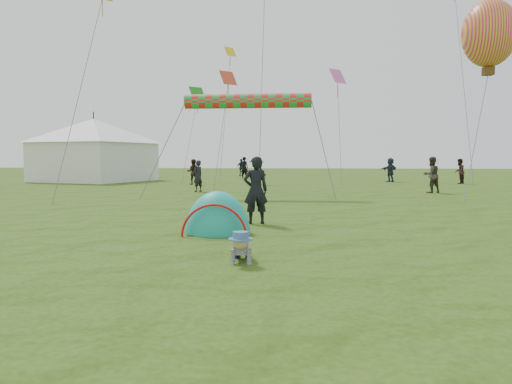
# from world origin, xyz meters

# --- Properties ---
(ground) EXTENTS (140.00, 140.00, 0.00)m
(ground) POSITION_xyz_m (0.00, 0.00, 0.00)
(ground) COLOR #254A0D
(crawling_toddler) EXTENTS (0.56, 0.76, 0.56)m
(crawling_toddler) POSITION_xyz_m (-1.04, 0.15, 0.28)
(crawling_toddler) COLOR black
(crawling_toddler) RESTS_ON ground
(popup_tent) EXTENTS (1.54, 1.28, 1.95)m
(popup_tent) POSITION_xyz_m (-1.98, 3.23, 0.00)
(popup_tent) COLOR teal
(popup_tent) RESTS_ON ground
(standing_adult) EXTENTS (0.73, 0.58, 1.77)m
(standing_adult) POSITION_xyz_m (-1.27, 4.96, 0.88)
(standing_adult) COLOR black
(standing_adult) RESTS_ON ground
(event_marquee) EXTENTS (8.85, 8.85, 4.87)m
(event_marquee) POSITION_xyz_m (-15.27, 27.11, 2.43)
(event_marquee) COLOR white
(event_marquee) RESTS_ON ground
(crowd_person_0) EXTENTS (0.75, 0.61, 1.77)m
(crowd_person_0) POSITION_xyz_m (-4.90, 32.47, 0.89)
(crowd_person_0) COLOR black
(crowd_person_0) RESTS_ON ground
(crowd_person_1) EXTENTS (1.06, 0.96, 1.76)m
(crowd_person_1) POSITION_xyz_m (6.14, 16.94, 0.88)
(crowd_person_1) COLOR #383026
(crowd_person_1) RESTS_ON ground
(crowd_person_2) EXTENTS (1.01, 0.78, 1.60)m
(crowd_person_2) POSITION_xyz_m (-5.79, 37.58, 0.80)
(crowd_person_2) COLOR #242C38
(crowd_person_2) RESTS_ON ground
(crowd_person_3) EXTENTS (1.19, 1.15, 1.63)m
(crowd_person_3) POSITION_xyz_m (-2.88, 23.44, 0.81)
(crowd_person_3) COLOR black
(crowd_person_3) RESTS_ON ground
(crowd_person_5) EXTENTS (1.50, 1.43, 1.70)m
(crowd_person_5) POSITION_xyz_m (6.03, 27.99, 0.85)
(crowd_person_5) COLOR #232F3F
(crowd_person_5) RESTS_ON ground
(crowd_person_6) EXTENTS (0.64, 0.69, 1.59)m
(crowd_person_6) POSITION_xyz_m (-5.35, 16.72, 0.79)
(crowd_person_6) COLOR black
(crowd_person_6) RESTS_ON ground
(crowd_person_7) EXTENTS (0.89, 0.75, 1.62)m
(crowd_person_7) POSITION_xyz_m (-7.07, 23.21, 0.81)
(crowd_person_7) COLOR black
(crowd_person_7) RESTS_ON ground
(crowd_person_8) EXTENTS (0.91, 1.03, 1.67)m
(crowd_person_8) POSITION_xyz_m (-19.07, 37.02, 0.83)
(crowd_person_8) COLOR #232C44
(crowd_person_8) RESTS_ON ground
(crowd_person_10) EXTENTS (0.89, 0.69, 1.61)m
(crowd_person_10) POSITION_xyz_m (-13.17, 34.81, 0.81)
(crowd_person_10) COLOR #352B1F
(crowd_person_10) RESTS_ON ground
(crowd_person_13) EXTENTS (0.98, 1.02, 1.65)m
(crowd_person_13) POSITION_xyz_m (10.08, 25.72, 0.83)
(crowd_person_13) COLOR black
(crowd_person_13) RESTS_ON ground
(balloon_kite) EXTENTS (2.58, 2.58, 3.61)m
(balloon_kite) POSITION_xyz_m (8.84, 17.52, 7.52)
(balloon_kite) COLOR gold
(rainbow_tube_kite) EXTENTS (5.62, 0.64, 0.64)m
(rainbow_tube_kite) POSITION_xyz_m (-2.52, 14.14, 4.22)
(rainbow_tube_kite) COLOR red
(diamond_kite_3) EXTENTS (1.23, 1.23, 1.00)m
(diamond_kite_3) POSITION_xyz_m (-7.99, 28.94, 6.49)
(diamond_kite_3) COLOR #1F881B
(diamond_kite_5) EXTENTS (1.31, 1.31, 1.07)m
(diamond_kite_5) POSITION_xyz_m (2.33, 28.76, 7.56)
(diamond_kite_5) COLOR #F160BB
(diamond_kite_6) EXTENTS (1.07, 1.07, 0.87)m
(diamond_kite_6) POSITION_xyz_m (-4.58, 21.90, 6.47)
(diamond_kite_6) COLOR #CD4426
(diamond_kite_8) EXTENTS (0.90, 0.90, 0.74)m
(diamond_kite_8) POSITION_xyz_m (-5.57, 29.41, 9.59)
(diamond_kite_8) COLOR yellow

